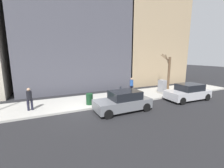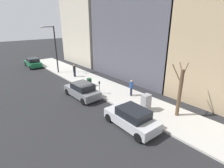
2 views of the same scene
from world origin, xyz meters
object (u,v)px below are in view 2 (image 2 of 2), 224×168
object	(u,v)px
parked_car_silver	(132,118)
trash_bin	(89,82)
pedestrian_midblock	(74,70)
streetlamp	(54,46)
bare_tree	(180,91)
pedestrian_near_meter	(131,87)
parking_meter	(99,86)
parked_car_grey	(82,90)
utility_box	(146,103)
parked_car_green	(33,63)

from	to	relation	value
parked_car_silver	trash_bin	xyz separation A→B (m)	(2.13, 8.85, -0.14)
pedestrian_midblock	streetlamp	bearing A→B (deg)	7.53
bare_tree	pedestrian_near_meter	xyz separation A→B (m)	(-0.01, 5.10, -1.10)
streetlamp	bare_tree	distance (m)	18.24
bare_tree	parking_meter	bearing A→B (deg)	106.05
parked_car_grey	streetlamp	world-z (taller)	streetlamp
utility_box	bare_tree	xyz separation A→B (m)	(1.32, -2.12, 1.34)
pedestrian_midblock	bare_tree	bearing A→B (deg)	175.08
parked_car_grey	pedestrian_midblock	distance (m)	6.83
parked_car_green	pedestrian_midblock	size ratio (longest dim) A/B	2.57
trash_bin	pedestrian_midblock	xyz separation A→B (m)	(0.47, 4.34, 0.49)
parked_car_grey	parked_car_green	xyz separation A→B (m)	(0.14, 16.05, 0.00)
streetlamp	trash_bin	xyz separation A→B (m)	(0.62, -7.81, -3.42)
parked_car_silver	parked_car_green	xyz separation A→B (m)	(0.16, 22.93, 0.00)
parked_car_green	parking_meter	distance (m)	16.78
parked_car_silver	parked_car_grey	world-z (taller)	same
parked_car_silver	bare_tree	world-z (taller)	bare_tree
utility_box	pedestrian_near_meter	distance (m)	3.27
parked_car_grey	parking_meter	world-z (taller)	parked_car_grey
parked_car_grey	utility_box	size ratio (longest dim) A/B	2.96
parked_car_grey	parked_car_green	bearing A→B (deg)	88.36
parked_car_grey	pedestrian_near_meter	distance (m)	4.95
utility_box	bare_tree	bearing A→B (deg)	-58.01
parking_meter	trash_bin	xyz separation A→B (m)	(0.45, 2.63, -0.38)
bare_tree	pedestrian_midblock	size ratio (longest dim) A/B	2.52
bare_tree	parked_car_silver	bearing A→B (deg)	160.97
parked_car_silver	parking_meter	xyz separation A→B (m)	(1.68, 6.22, 0.24)
bare_tree	parked_car_grey	bearing A→B (deg)	115.07
streetlamp	parked_car_green	bearing A→B (deg)	102.25
parked_car_silver	pedestrian_midblock	size ratio (longest dim) A/B	2.56
pedestrian_near_meter	utility_box	bearing A→B (deg)	8.22
parked_car_green	pedestrian_midblock	distance (m)	10.05
pedestrian_midblock	parking_meter	bearing A→B (deg)	162.63
parked_car_grey	pedestrian_midblock	bearing A→B (deg)	66.56
parking_meter	parked_car_green	bearing A→B (deg)	95.22
parking_meter	trash_bin	bearing A→B (deg)	80.30
trash_bin	bare_tree	bearing A→B (deg)	-80.40
parked_car_green	bare_tree	bearing A→B (deg)	-79.37
parked_car_grey	pedestrian_near_meter	size ratio (longest dim) A/B	2.55
parked_car_grey	parking_meter	distance (m)	1.81
trash_bin	parked_car_grey	bearing A→B (deg)	-137.02
parked_car_grey	streetlamp	bearing A→B (deg)	80.15
parked_car_silver	pedestrian_midblock	world-z (taller)	pedestrian_midblock
parking_meter	pedestrian_midblock	distance (m)	7.03
streetlamp	pedestrian_midblock	xyz separation A→B (m)	(1.09, -3.48, -2.93)
parked_car_grey	utility_box	bearing A→B (deg)	-68.67
parked_car_silver	pedestrian_midblock	xyz separation A→B (m)	(2.61, 13.19, 0.35)
parked_car_grey	parked_car_green	size ratio (longest dim) A/B	0.99
bare_tree	parked_car_green	bearing A→B (deg)	98.67
parking_meter	pedestrian_midblock	xyz separation A→B (m)	(0.92, 6.97, 0.11)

